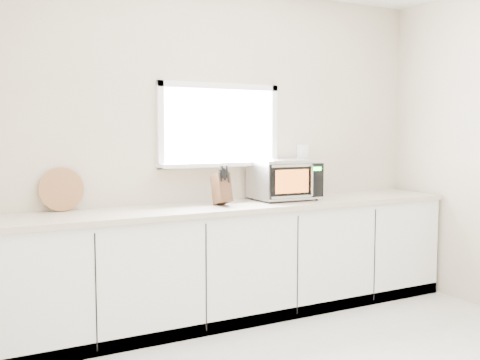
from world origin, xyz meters
TOP-DOWN VIEW (x-y plane):
  - back_wall at (0.00, 2.00)m, footprint 4.00×0.17m
  - cabinets at (0.00, 1.70)m, footprint 3.92×0.60m
  - countertop at (0.00, 1.69)m, footprint 3.92×0.64m
  - microwave at (0.50, 1.75)m, footprint 0.54×0.46m
  - knife_block at (-0.13, 1.68)m, footprint 0.11×0.22m
  - cutting_board at (-1.30, 1.94)m, footprint 0.32×0.08m
  - coffee_grinder at (0.91, 1.88)m, footprint 0.16×0.16m

SIDE VIEW (x-z plane):
  - cabinets at x=0.00m, z-range 0.00..0.88m
  - countertop at x=0.00m, z-range 0.88..0.92m
  - coffee_grinder at x=0.91m, z-range 0.92..1.15m
  - knife_block at x=-0.13m, z-range 0.90..1.21m
  - cutting_board at x=-1.30m, z-range 0.92..1.24m
  - microwave at x=0.50m, z-range 0.93..1.27m
  - back_wall at x=0.00m, z-range 0.01..2.71m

